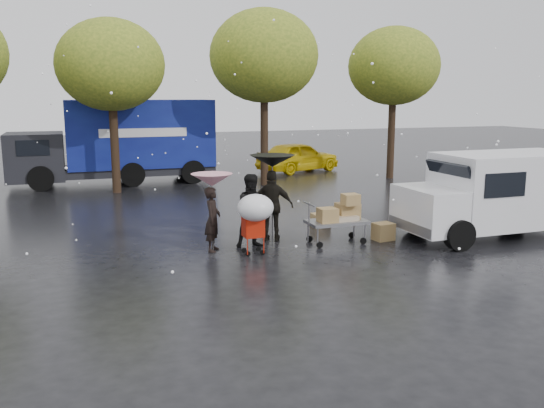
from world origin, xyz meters
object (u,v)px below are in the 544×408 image
object	(u,v)px
shopping_cart	(255,211)
white_van	(496,193)
person_black	(272,206)
yellow_taxi	(298,157)
vendor_cart	(340,215)
blue_truck	(120,142)
person_pink	(213,219)

from	to	relation	value
shopping_cart	white_van	xyz separation A→B (m)	(6.59, -0.26, 0.10)
person_black	shopping_cart	xyz separation A→B (m)	(-0.85, -1.21, 0.15)
shopping_cart	yellow_taxi	size ratio (longest dim) A/B	0.34
vendor_cart	shopping_cart	xyz separation A→B (m)	(-2.38, -0.43, 0.34)
vendor_cart	blue_truck	distance (m)	13.02
white_van	yellow_taxi	distance (m)	13.90
shopping_cart	person_black	bearing A→B (deg)	54.98
shopping_cart	yellow_taxi	bearing A→B (deg)	64.33
person_pink	white_van	distance (m)	7.49
person_pink	yellow_taxi	bearing A→B (deg)	-3.10
person_black	blue_truck	size ratio (longest dim) A/B	0.22
person_black	shopping_cart	bearing A→B (deg)	79.25
person_black	white_van	world-z (taller)	white_van
shopping_cart	yellow_taxi	xyz separation A→B (m)	(6.56, 13.64, -0.33)
person_black	person_pink	bearing A→B (deg)	39.93
shopping_cart	yellow_taxi	world-z (taller)	yellow_taxi
person_pink	yellow_taxi	size ratio (longest dim) A/B	0.36
person_black	yellow_taxi	world-z (taller)	person_black
person_black	white_van	distance (m)	5.93
person_pink	shopping_cart	size ratio (longest dim) A/B	1.06
person_black	vendor_cart	size ratio (longest dim) A/B	1.20
yellow_taxi	shopping_cart	bearing A→B (deg)	134.89
person_pink	white_van	size ratio (longest dim) A/B	0.32
person_pink	white_van	bearing A→B (deg)	-70.97
person_pink	shopping_cart	bearing A→B (deg)	-105.16
person_black	yellow_taxi	size ratio (longest dim) A/B	0.42
person_pink	vendor_cart	xyz separation A→B (m)	(3.21, -0.31, -0.05)
person_pink	yellow_taxi	world-z (taller)	person_pink
shopping_cart	white_van	world-z (taller)	white_van
yellow_taxi	person_black	bearing A→B (deg)	135.90
person_black	yellow_taxi	distance (m)	13.68
vendor_cart	shopping_cart	size ratio (longest dim) A/B	1.04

